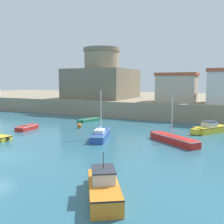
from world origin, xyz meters
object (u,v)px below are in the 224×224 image
sailboat_blue_3 (101,134)px  dinghy_red_6 (27,127)px  motorboat_yellow_0 (210,128)px  mooring_buoy (79,126)px  sailboat_red_4 (173,139)px  fortress (102,80)px  motorboat_orange_2 (103,187)px  harbor_shed_near_wharf (177,87)px  dinghy_green_5 (89,120)px

sailboat_blue_3 → dinghy_red_6: (-11.06, 0.45, -0.17)m
sailboat_blue_3 → motorboat_yellow_0: bearing=39.7°
mooring_buoy → sailboat_red_4: bearing=-13.2°
motorboat_yellow_0 → fortress: fortress is taller
sailboat_blue_3 → dinghy_red_6: sailboat_blue_3 is taller
motorboat_yellow_0 → motorboat_orange_2: size_ratio=1.04×
fortress → harbor_shed_near_wharf: 16.30m
sailboat_red_4 → fortress: 30.07m
motorboat_orange_2 → sailboat_red_4: bearing=87.5°
motorboat_yellow_0 → dinghy_red_6: size_ratio=1.48×
sailboat_red_4 → harbor_shed_near_wharf: 19.89m
harbor_shed_near_wharf → dinghy_red_6: bearing=-126.9°
sailboat_red_4 → mooring_buoy: size_ratio=9.40×
sailboat_blue_3 → mooring_buoy: size_ratio=9.66×
sailboat_blue_3 → dinghy_red_6: size_ratio=1.72×
dinghy_green_5 → motorboat_yellow_0: bearing=-4.6°
motorboat_yellow_0 → dinghy_green_5: size_ratio=1.31×
motorboat_yellow_0 → harbor_shed_near_wharf: size_ratio=0.77×
sailboat_red_4 → mooring_buoy: (-13.36, 3.13, -0.10)m
mooring_buoy → harbor_shed_near_wharf: size_ratio=0.09×
harbor_shed_near_wharf → motorboat_orange_2: bearing=-84.4°
sailboat_blue_3 → harbor_shed_near_wharf: harbor_shed_near_wharf is taller
fortress → harbor_shed_near_wharf: bearing=-10.1°
motorboat_orange_2 → sailboat_blue_3: (-7.07, 12.81, -0.12)m
motorboat_yellow_0 → sailboat_blue_3: bearing=-140.3°
motorboat_orange_2 → sailboat_red_4: (0.61, 14.17, -0.19)m
sailboat_blue_3 → dinghy_red_6: 11.07m
sailboat_blue_3 → sailboat_red_4: (7.67, 1.37, -0.06)m
sailboat_red_4 → harbor_shed_near_wharf: harbor_shed_near_wharf is taller
mooring_buoy → fortress: (-6.48, 18.63, 6.18)m
motorboat_orange_2 → mooring_buoy: motorboat_orange_2 is taller
fortress → sailboat_blue_3: bearing=-62.3°
dinghy_green_5 → dinghy_red_6: (-3.49, -9.67, 0.06)m
dinghy_red_6 → sailboat_blue_3: bearing=-2.3°
dinghy_green_5 → motorboat_orange_2: bearing=-57.4°
dinghy_green_5 → fortress: 15.15m
dinghy_red_6 → harbor_shed_near_wharf: 25.28m
motorboat_orange_2 → dinghy_green_5: 27.20m
motorboat_orange_2 → mooring_buoy: 21.49m
fortress → sailboat_red_4: bearing=-47.7°
sailboat_blue_3 → fortress: bearing=117.7°
sailboat_red_4 → dinghy_red_6: size_ratio=1.68×
motorboat_yellow_0 → harbor_shed_near_wharf: (-6.59, 11.61, 4.71)m
dinghy_red_6 → mooring_buoy: 6.73m
mooring_buoy → fortress: fortress is taller
motorboat_yellow_0 → dinghy_green_5: motorboat_yellow_0 is taller
fortress → dinghy_red_6: bearing=-87.2°
sailboat_red_4 → dinghy_red_6: (-18.74, -0.91, -0.11)m
motorboat_yellow_0 → sailboat_blue_3: size_ratio=0.86×
fortress → motorboat_yellow_0: bearing=-32.6°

